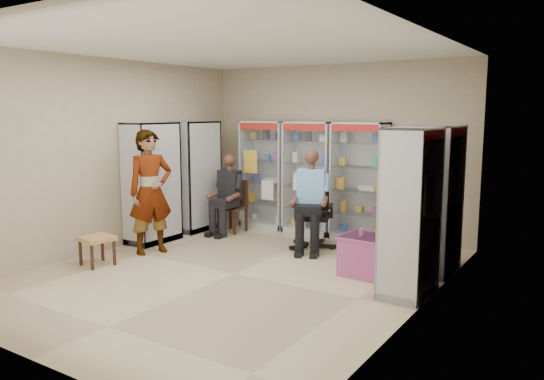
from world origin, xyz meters
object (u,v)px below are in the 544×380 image
Objects in this scene: woven_stool_b at (97,251)px; cabinet_back_mid at (310,178)px; cabinet_right_far at (437,199)px; pink_trunk at (365,255)px; cabinet_right_near at (411,212)px; cabinet_back_right at (359,182)px; cabinet_left_far at (196,176)px; seated_shopkeeper at (311,203)px; cabinet_left_near at (152,183)px; woven_stool_a at (398,260)px; cabinet_back_left at (266,174)px; standing_man at (151,192)px; wooden_chair at (232,206)px; office_chair at (313,213)px.

cabinet_back_mid is at bearing 66.17° from woven_stool_b.
pink_trunk is (-0.73, -0.70, -0.73)m from cabinet_right_far.
pink_trunk is at bearing 61.34° from cabinet_right_near.
cabinet_left_far is at bearing -161.81° from cabinet_back_right.
cabinet_right_near is 1.34× the size of seated_shopkeeper.
cabinet_left_near is at bearing -132.80° from cabinet_back_mid.
woven_stool_b is at bearing -113.83° from cabinet_back_mid.
cabinet_left_near is at bearing -144.35° from cabinet_back_right.
cabinet_right_far is 0.98m from woven_stool_a.
cabinet_back_left is 2.23m from cabinet_left_near.
standing_man is at bearing 80.58° from woven_stool_b.
seated_shopkeeper is (2.47, 1.01, -0.26)m from cabinet_left_near.
cabinet_right_near is (3.53, -2.23, 0.00)m from cabinet_back_left.
cabinet_left_far is 1.05× the size of standing_man.
woven_stool_b is at bearing -96.93° from wooden_chair.
cabinet_back_mid is 1.21m from seated_shopkeeper.
cabinet_back_mid and cabinet_left_near have the same top height.
office_chair is at bearing 113.17° from cabinet_left_near.
cabinet_back_left and cabinet_back_right have the same top height.
wooden_chair is 3.25m from pink_trunk.
cabinet_back_right and cabinet_right_near have the same top height.
cabinet_back_right is at bearing 128.82° from woven_stool_a.
cabinet_left_far reaches higher than pink_trunk.
seated_shopkeeper is at bearing 147.39° from pink_trunk.
office_chair is 0.17m from seated_shopkeeper.
woven_stool_a is at bearing -51.18° from cabinet_back_right.
cabinet_back_mid is 1.71× the size of office_chair.
wooden_chair reaches higher than pink_trunk.
pink_trunk is (1.85, -1.83, -0.73)m from cabinet_back_mid.
cabinet_back_right is at bearing 116.12° from pink_trunk.
cabinet_back_left is 0.94m from wooden_chair.
woven_stool_a is 0.21× the size of standing_man.
standing_man is at bearing -164.96° from woven_stool_a.
cabinet_back_right is 3.57× the size of pink_trunk.
cabinet_left_far is 1.34× the size of seated_shopkeeper.
pink_trunk is (3.73, 0.20, -0.73)m from cabinet_left_near.
woven_stool_b is at bearing 7.77° from cabinet_left_far.
woven_stool_b is at bearing -99.54° from cabinet_back_left.
pink_trunk is 1.38× the size of woven_stool_a.
seated_shopkeeper is (1.54, -1.02, -0.26)m from cabinet_back_left.
wooden_chair is at bearing 166.00° from woven_stool_a.
cabinet_left_far is 1.70m from standing_man.
cabinet_left_near is 1.05× the size of standing_man.
office_chair is (0.59, -0.97, -0.42)m from cabinet_back_mid.
cabinet_right_far is 4.72× the size of woven_stool_b.
cabinet_right_near is 1.11m from pink_trunk.
cabinet_right_near is 2.34m from seated_shopkeeper.
wooden_chair is at bearing 151.54° from office_chair.
woven_stool_a is at bearing -41.14° from office_chair.
cabinet_right_near is at bearing -180.00° from cabinet_right_far.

